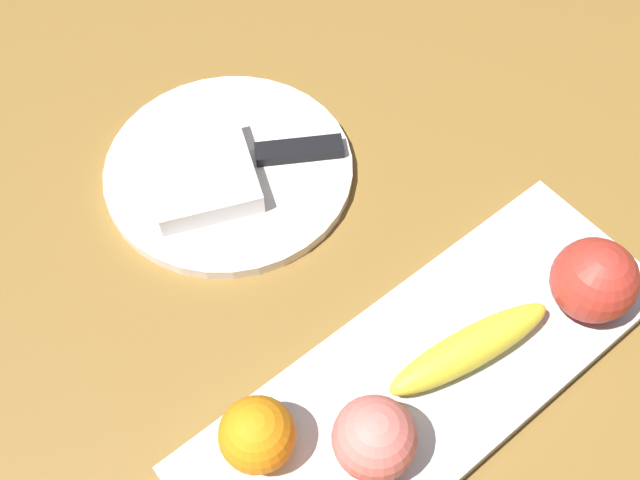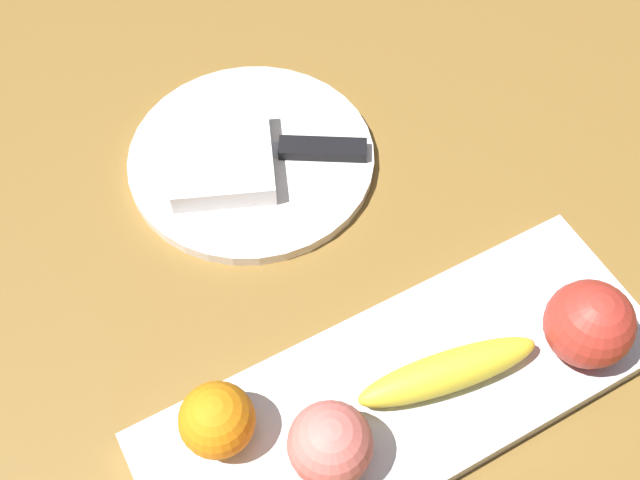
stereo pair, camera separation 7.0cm
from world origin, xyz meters
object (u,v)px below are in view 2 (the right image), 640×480
apple (589,324)px  orange_near_apple (219,424)px  peach (330,444)px  fruit_tray (404,394)px  folded_napkin (222,158)px  dinner_plate (252,158)px  knife (308,149)px  banana (444,374)px

apple → orange_near_apple: bearing=-13.2°
orange_near_apple → peach: size_ratio=0.91×
peach → fruit_tray: bearing=-166.1°
apple → folded_napkin: apple is taller
fruit_tray → dinner_plate: (0.00, -0.30, -0.00)m
peach → apple: bearing=176.2°
dinner_plate → knife: size_ratio=1.54×
folded_napkin → fruit_tray: bearing=96.1°
apple → orange_near_apple: apple is taller
peach → folded_napkin: bearing=-99.3°
orange_near_apple → apple: bearing=166.8°
apple → banana: (0.12, -0.03, -0.02)m
dinner_plate → peach: bearing=75.2°
knife → dinner_plate: bearing=5.4°
orange_near_apple → dinner_plate: orange_near_apple is taller
folded_napkin → banana: bearing=101.4°
fruit_tray → banana: size_ratio=2.84×
banana → folded_napkin: (0.06, -0.31, -0.01)m
orange_near_apple → knife: size_ratio=0.37×
banana → knife: bearing=-85.0°
banana → folded_napkin: 0.31m
apple → orange_near_apple: 0.31m
orange_near_apple → knife: bearing=-130.9°
banana → folded_napkin: size_ratio=1.45×
orange_near_apple → fruit_tray: bearing=166.9°
banana → knife: (-0.02, -0.28, -0.02)m
folded_napkin → knife: folded_napkin is taller
fruit_tray → knife: (-0.05, -0.27, 0.01)m
orange_near_apple → folded_napkin: 0.29m
peach → dinner_plate: 0.33m
orange_near_apple → dinner_plate: (-0.15, -0.26, -0.04)m
apple → banana: bearing=-12.2°
folded_napkin → knife: (-0.08, 0.03, -0.01)m
peach → knife: size_ratio=0.40×
banana → orange_near_apple: (0.18, -0.04, 0.01)m
fruit_tray → peach: peach is taller
folded_napkin → knife: bearing=163.1°
orange_near_apple → folded_napkin: size_ratio=0.55×
peach → dinner_plate: peach is taller
fruit_tray → banana: 0.04m
knife → apple: bearing=139.5°
fruit_tray → banana: banana is taller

